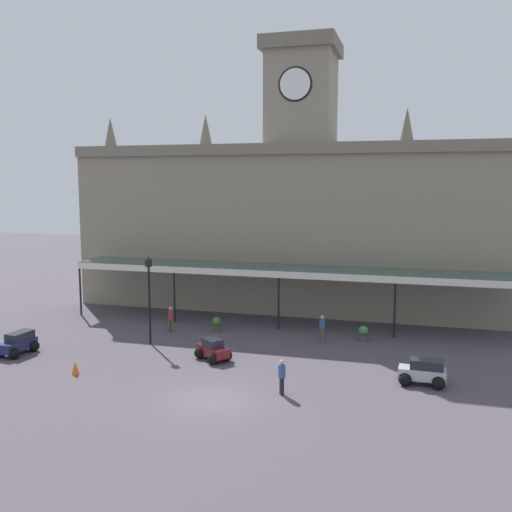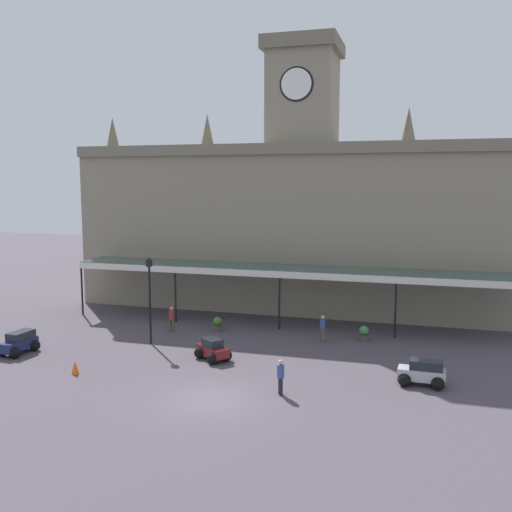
# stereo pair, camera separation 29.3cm
# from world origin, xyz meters

# --- Properties ---
(ground_plane) EXTENTS (140.00, 140.00, 0.00)m
(ground_plane) POSITION_xyz_m (0.00, 0.00, 0.00)
(ground_plane) COLOR #4C444D
(station_building) EXTENTS (34.57, 7.29, 20.32)m
(station_building) POSITION_xyz_m (0.00, 20.11, 6.92)
(station_building) COLOR gray
(station_building) RESTS_ON ground
(entrance_canopy) EXTENTS (30.34, 3.26, 4.03)m
(entrance_canopy) POSITION_xyz_m (0.00, 14.25, 3.88)
(entrance_canopy) COLOR #38564C
(entrance_canopy) RESTS_ON ground
(car_silver_estate) EXTENTS (2.29, 1.62, 1.27)m
(car_silver_estate) POSITION_xyz_m (9.26, 4.64, 0.56)
(car_silver_estate) COLOR #B2B5BA
(car_silver_estate) RESTS_ON ground
(car_navy_estate) EXTENTS (1.68, 2.32, 1.27)m
(car_navy_estate) POSITION_xyz_m (-13.07, 3.47, 0.56)
(car_navy_estate) COLOR #19214C
(car_navy_estate) RESTS_ON ground
(car_maroon_sedan) EXTENTS (2.25, 2.15, 1.19)m
(car_maroon_sedan) POSITION_xyz_m (-1.95, 5.53, 0.50)
(car_maroon_sedan) COLOR maroon
(car_maroon_sedan) RESTS_ON ground
(pedestrian_beside_cars) EXTENTS (0.39, 0.34, 1.67)m
(pedestrian_beside_cars) POSITION_xyz_m (-6.69, 10.42, 0.91)
(pedestrian_beside_cars) COLOR brown
(pedestrian_beside_cars) RESTS_ON ground
(pedestrian_crossing_forecourt) EXTENTS (0.34, 0.37, 1.67)m
(pedestrian_crossing_forecourt) POSITION_xyz_m (2.92, 1.50, 0.91)
(pedestrian_crossing_forecourt) COLOR black
(pedestrian_crossing_forecourt) RESTS_ON ground
(pedestrian_near_entrance) EXTENTS (0.34, 0.36, 1.67)m
(pedestrian_near_entrance) POSITION_xyz_m (3.31, 10.74, 0.91)
(pedestrian_near_entrance) COLOR brown
(pedestrian_near_entrance) RESTS_ON ground
(victorian_lamppost) EXTENTS (0.30, 0.30, 5.34)m
(victorian_lamppost) POSITION_xyz_m (-6.71, 7.44, 3.29)
(victorian_lamppost) COLOR black
(victorian_lamppost) RESTS_ON ground
(traffic_cone) EXTENTS (0.40, 0.40, 0.68)m
(traffic_cone) POSITION_xyz_m (-7.92, 1.30, 0.34)
(traffic_cone) COLOR orange
(traffic_cone) RESTS_ON ground
(planter_forecourt_centre) EXTENTS (0.60, 0.60, 0.96)m
(planter_forecourt_centre) POSITION_xyz_m (-3.81, 11.35, 0.49)
(planter_forecourt_centre) COLOR #47423D
(planter_forecourt_centre) RESTS_ON ground
(planter_near_kerb) EXTENTS (0.60, 0.60, 0.96)m
(planter_near_kerb) POSITION_xyz_m (5.75, 11.65, 0.49)
(planter_near_kerb) COLOR #47423D
(planter_near_kerb) RESTS_ON ground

